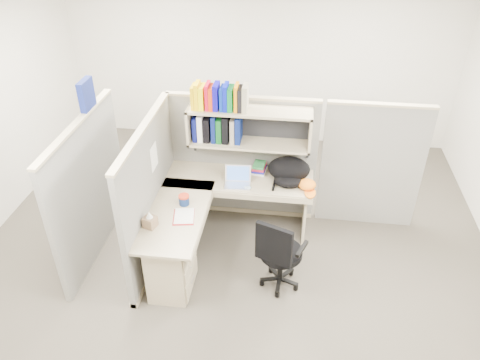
# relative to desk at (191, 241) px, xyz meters

# --- Properties ---
(ground) EXTENTS (6.00, 6.00, 0.00)m
(ground) POSITION_rel_desk_xyz_m (0.41, 0.29, -0.44)
(ground) COLOR #343028
(ground) RESTS_ON ground
(room_shell) EXTENTS (6.00, 6.00, 6.00)m
(room_shell) POSITION_rel_desk_xyz_m (0.41, 0.29, 1.18)
(room_shell) COLOR beige
(room_shell) RESTS_ON ground
(cubicle) EXTENTS (3.79, 1.84, 1.95)m
(cubicle) POSITION_rel_desk_xyz_m (0.04, 0.74, 0.47)
(cubicle) COLOR slate
(cubicle) RESTS_ON ground
(desk) EXTENTS (1.74, 1.75, 0.73)m
(desk) POSITION_rel_desk_xyz_m (0.00, 0.00, 0.00)
(desk) COLOR gray
(desk) RESTS_ON ground
(laptop) EXTENTS (0.32, 0.32, 0.21)m
(laptop) POSITION_rel_desk_xyz_m (0.41, 0.70, 0.40)
(laptop) COLOR silver
(laptop) RESTS_ON desk
(backpack) EXTENTS (0.58, 0.51, 0.29)m
(backpack) POSITION_rel_desk_xyz_m (0.98, 0.84, 0.44)
(backpack) COLOR black
(backpack) RESTS_ON desk
(orange_cap) EXTENTS (0.27, 0.29, 0.11)m
(orange_cap) POSITION_rel_desk_xyz_m (1.20, 0.74, 0.35)
(orange_cap) COLOR orange
(orange_cap) RESTS_ON desk
(snack_canister) EXTENTS (0.12, 0.12, 0.12)m
(snack_canister) POSITION_rel_desk_xyz_m (-0.12, 0.26, 0.35)
(snack_canister) COLOR #0D2250
(snack_canister) RESTS_ON desk
(tissue_box) EXTENTS (0.15, 0.15, 0.19)m
(tissue_box) POSITION_rel_desk_xyz_m (-0.37, -0.16, 0.38)
(tissue_box) COLOR #87694C
(tissue_box) RESTS_ON desk
(mouse) EXTENTS (0.09, 0.06, 0.03)m
(mouse) POSITION_rel_desk_xyz_m (0.53, 0.65, 0.31)
(mouse) COLOR #88A9C1
(mouse) RESTS_ON desk
(paper_cup) EXTENTS (0.08, 0.08, 0.10)m
(paper_cup) POSITION_rel_desk_xyz_m (0.40, 0.95, 0.34)
(paper_cup) COLOR white
(paper_cup) RESTS_ON desk
(book_stack) EXTENTS (0.18, 0.23, 0.11)m
(book_stack) POSITION_rel_desk_xyz_m (0.63, 1.04, 0.34)
(book_stack) COLOR gray
(book_stack) RESTS_ON desk
(loose_paper) EXTENTS (0.24, 0.30, 0.00)m
(loose_paper) POSITION_rel_desk_xyz_m (-0.07, 0.06, 0.29)
(loose_paper) COLOR white
(loose_paper) RESTS_ON desk
(task_chair) EXTENTS (0.54, 0.50, 0.93)m
(task_chair) POSITION_rel_desk_xyz_m (0.96, -0.11, -0.11)
(task_chair) COLOR black
(task_chair) RESTS_ON ground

